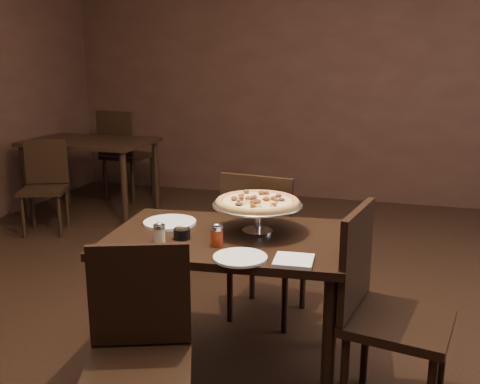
# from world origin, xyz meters

# --- Properties ---
(room) EXTENTS (6.04, 7.04, 2.84)m
(room) POSITION_xyz_m (0.06, 0.03, 1.40)
(room) COLOR black
(room) RESTS_ON ground
(dining_table) EXTENTS (1.18, 0.84, 0.70)m
(dining_table) POSITION_xyz_m (-0.02, -0.10, 0.61)
(dining_table) COLOR black
(dining_table) RESTS_ON ground
(background_table) EXTENTS (1.20, 0.80, 0.75)m
(background_table) POSITION_xyz_m (-2.20, 2.22, 0.65)
(background_table) COLOR black
(background_table) RESTS_ON ground
(pizza_stand) EXTENTS (0.44, 0.44, 0.18)m
(pizza_stand) POSITION_xyz_m (0.10, -0.00, 0.85)
(pizza_stand) COLOR silver
(pizza_stand) RESTS_ON dining_table
(parmesan_shaker) EXTENTS (0.05, 0.05, 0.09)m
(parmesan_shaker) POSITION_xyz_m (-0.29, -0.28, 0.75)
(parmesan_shaker) COLOR beige
(parmesan_shaker) RESTS_ON dining_table
(pepper_flake_shaker) EXTENTS (0.06, 0.06, 0.10)m
(pepper_flake_shaker) POSITION_xyz_m (-0.02, -0.25, 0.75)
(pepper_flake_shaker) COLOR maroon
(pepper_flake_shaker) RESTS_ON dining_table
(packet_caddy) EXTENTS (0.08, 0.08, 0.06)m
(packet_caddy) POSITION_xyz_m (-0.21, -0.20, 0.73)
(packet_caddy) COLOR black
(packet_caddy) RESTS_ON dining_table
(napkin_stack) EXTENTS (0.17, 0.17, 0.02)m
(napkin_stack) POSITION_xyz_m (0.35, -0.36, 0.71)
(napkin_stack) COLOR white
(napkin_stack) RESTS_ON dining_table
(plate_left) EXTENTS (0.27, 0.27, 0.01)m
(plate_left) POSITION_xyz_m (-0.36, -0.00, 0.71)
(plate_left) COLOR white
(plate_left) RESTS_ON dining_table
(plate_near) EXTENTS (0.23, 0.23, 0.01)m
(plate_near) POSITION_xyz_m (0.13, -0.38, 0.71)
(plate_near) COLOR white
(plate_near) RESTS_ON dining_table
(serving_spatula) EXTENTS (0.17, 0.17, 0.02)m
(serving_spatula) POSITION_xyz_m (0.22, -0.10, 0.84)
(serving_spatula) COLOR silver
(serving_spatula) RESTS_ON pizza_stand
(chair_far) EXTENTS (0.47, 0.47, 0.91)m
(chair_far) POSITION_xyz_m (0.02, 0.45, 0.49)
(chair_far) COLOR black
(chair_far) RESTS_ON ground
(chair_near) EXTENTS (0.50, 0.50, 0.84)m
(chair_near) POSITION_xyz_m (-0.15, -0.79, 0.46)
(chair_near) COLOR black
(chair_near) RESTS_ON ground
(chair_side) EXTENTS (0.50, 0.50, 0.91)m
(chair_side) POSITION_xyz_m (0.71, -0.22, 0.50)
(chair_side) COLOR black
(chair_side) RESTS_ON ground
(bg_chair_far) EXTENTS (0.53, 0.53, 0.99)m
(bg_chair_far) POSITION_xyz_m (-2.18, 2.84, 0.54)
(bg_chair_far) COLOR black
(bg_chair_far) RESTS_ON ground
(bg_chair_near) EXTENTS (0.50, 0.50, 0.82)m
(bg_chair_near) POSITION_xyz_m (-2.30, 1.60, 0.45)
(bg_chair_near) COLOR black
(bg_chair_near) RESTS_ON ground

